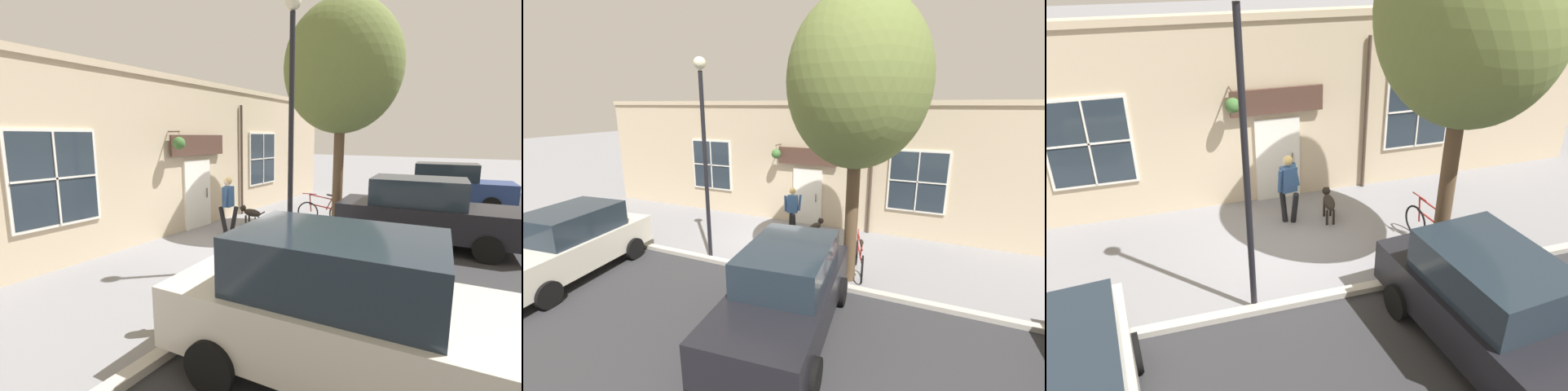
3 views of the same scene
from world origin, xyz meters
TOP-DOWN VIEW (x-y plane):
  - ground_plane at (0.00, 0.00)m, footprint 90.00×90.00m
  - curb_and_road at (5.85, 0.00)m, footprint 10.10×28.00m
  - storefront_facade at (-2.34, 0.01)m, footprint 0.95×18.00m
  - pedestrian_walking at (-0.91, 0.23)m, footprint 0.58×0.55m
  - dog_on_leash at (-0.75, 1.13)m, footprint 1.08×0.36m
  - street_tree_by_curb at (1.48, 2.74)m, footprint 3.52×3.17m
  - leaning_bicycle at (0.92, 2.93)m, footprint 1.68×0.50m
  - parked_car_nearest_curb at (4.09, -3.97)m, footprint 4.45×2.25m
  - parked_car_mid_block at (3.99, 2.15)m, footprint 4.45×2.25m
  - street_lamp at (1.86, -1.19)m, footprint 0.32×0.32m
  - fire_hydrant at (1.56, -4.41)m, footprint 0.34×0.20m

SIDE VIEW (x-z plane):
  - ground_plane at x=0.00m, z-range 0.00..0.00m
  - curb_and_road at x=5.85m, z-range -0.04..0.08m
  - leaning_bicycle at x=0.92m, z-range -0.12..0.88m
  - fire_hydrant at x=1.56m, z-range 0.01..0.78m
  - dog_on_leash at x=-0.75m, z-range 0.12..0.81m
  - parked_car_nearest_curb at x=4.09m, z-range 0.00..1.75m
  - parked_car_mid_block at x=3.99m, z-range 0.00..1.75m
  - pedestrian_walking at x=-0.91m, z-range 0.16..1.83m
  - storefront_facade at x=-2.34m, z-range 0.01..4.49m
  - street_lamp at x=1.86m, z-range 0.78..6.30m
  - street_tree_by_curb at x=1.48m, z-range 1.33..8.10m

